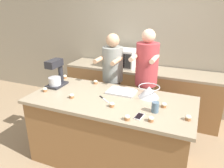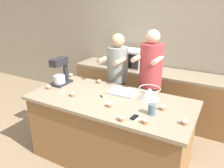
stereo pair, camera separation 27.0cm
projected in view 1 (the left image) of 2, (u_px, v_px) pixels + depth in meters
ground_plane at (111, 158)px, 3.05m from camera, size 16.00×16.00×0.00m
back_wall at (148, 41)px, 4.10m from camera, size 10.00×0.06×2.70m
island_counter at (111, 130)px, 2.89m from camera, size 2.07×0.98×0.91m
back_counter at (140, 91)px, 4.12m from camera, size 2.80×0.60×0.90m
person_left at (113, 82)px, 3.45m from camera, size 0.33×0.50×1.61m
person_right at (146, 84)px, 3.24m from camera, size 0.34×0.50×1.70m
stand_mixer at (56, 75)px, 3.07m from camera, size 0.20×0.30×0.39m
mixing_bowl at (149, 91)px, 2.75m from camera, size 0.27×0.27×0.14m
baking_tray at (121, 91)px, 2.90m from camera, size 0.37×0.26×0.04m
microwave_oven at (122, 58)px, 4.04m from camera, size 0.53×0.40×0.33m
cell_phone at (139, 116)px, 2.30m from camera, size 0.08×0.15×0.01m
drinking_glass at (155, 107)px, 2.38m from camera, size 0.08×0.08×0.12m
knife at (104, 99)px, 2.72m from camera, size 0.19×0.15×0.01m
cupcake_0 at (164, 105)px, 2.50m from camera, size 0.06×0.06×0.06m
cupcake_1 at (127, 117)px, 2.23m from camera, size 0.06×0.06×0.06m
cupcake_2 at (188, 118)px, 2.23m from camera, size 0.06×0.06×0.06m
cupcake_3 at (72, 96)px, 2.73m from camera, size 0.06×0.06×0.06m
cupcake_4 at (112, 105)px, 2.51m from camera, size 0.06×0.06×0.06m
cupcake_5 at (95, 82)px, 3.20m from camera, size 0.06×0.06×0.06m
cupcake_6 at (151, 119)px, 2.21m from camera, size 0.06×0.06×0.06m
cupcake_7 at (45, 90)px, 2.93m from camera, size 0.06×0.06×0.06m
cupcake_8 at (65, 77)px, 3.42m from camera, size 0.06×0.06×0.06m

